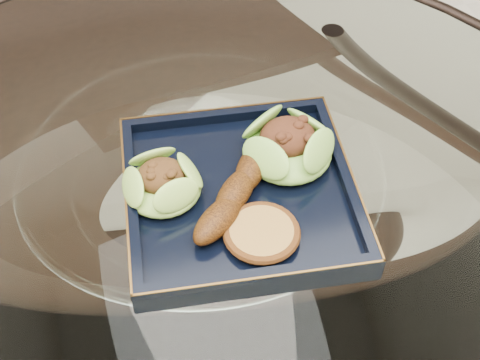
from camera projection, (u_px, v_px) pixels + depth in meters
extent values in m
cylinder|color=white|center=(203.00, 198.00, 0.82)|extent=(1.10, 1.10, 0.01)
torus|color=black|center=(203.00, 198.00, 0.82)|extent=(1.13, 1.13, 0.02)
cylinder|color=black|center=(313.00, 190.00, 1.34)|extent=(0.04, 0.04, 0.75)
cylinder|color=black|center=(27.00, 254.00, 1.23)|extent=(0.04, 0.04, 0.75)
cube|color=black|center=(155.00, 113.00, 1.36)|extent=(0.50, 0.50, 0.04)
cylinder|color=black|center=(125.00, 278.00, 1.38)|extent=(0.03, 0.03, 0.44)
cylinder|color=black|center=(270.00, 212.00, 1.50)|extent=(0.03, 0.03, 0.44)
cylinder|color=black|center=(66.00, 170.00, 1.58)|extent=(0.03, 0.03, 0.44)
cylinder|color=black|center=(197.00, 120.00, 1.70)|extent=(0.03, 0.03, 0.44)
cube|color=black|center=(240.00, 197.00, 0.80)|extent=(0.30, 0.30, 0.02)
ellipsoid|color=#5F912A|center=(162.00, 185.00, 0.78)|extent=(0.11, 0.11, 0.03)
ellipsoid|color=#569F2E|center=(288.00, 148.00, 0.81)|extent=(0.13, 0.13, 0.04)
ellipsoid|color=#582B09|center=(235.00, 193.00, 0.77)|extent=(0.13, 0.14, 0.03)
cylinder|color=#A67637|center=(262.00, 234.00, 0.74)|extent=(0.09, 0.09, 0.01)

